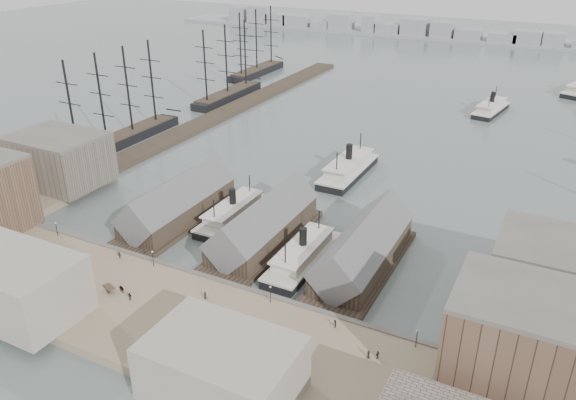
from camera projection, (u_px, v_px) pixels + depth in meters
The scene contains 39 objects.
ground at pixel (227, 275), 126.63m from camera, with size 900.00×900.00×0.00m, color #515D5C.
quay at pixel (172, 321), 110.15m from camera, with size 180.00×30.00×2.00m, color #827057.
seawall at pixel (214, 282), 121.97m from camera, with size 180.00×1.20×2.30m, color #59544C.
west_wharf at pixel (220, 115), 234.54m from camera, with size 10.00×220.00×1.60m, color #2D231C.
ferry_shed_west at pixel (178, 204), 148.88m from camera, with size 14.00×42.00×12.60m.
ferry_shed_center at pixel (264, 225), 138.17m from camera, with size 14.00×42.00×12.60m.
ferry_shed_east at pixel (363, 250), 127.46m from camera, with size 14.00×42.00×12.60m.
warehouse_west_back at pixel (59, 160), 166.03m from camera, with size 26.00×20.00×14.00m, color #60564C.
warehouse_east_front at pixel (549, 360), 84.85m from camera, with size 30.00×18.00×19.00m, color brown.
warehouse_east_back at pixel (570, 284), 106.55m from camera, with size 28.00×20.00×15.00m, color #60564C.
street_bldg_center at pixel (222, 368), 89.70m from camera, with size 24.00×16.00×10.00m, color gray.
street_bldg_west at pixel (8, 282), 109.86m from camera, with size 30.00×16.00×12.00m, color gray.
lamp_post_far_w at pixel (56, 226), 137.52m from camera, with size 0.44×0.44×3.92m.
lamp_post_near_w at pixel (153, 256), 125.16m from camera, with size 0.44×0.44×3.92m.
lamp_post_near_e at pixel (270, 291), 112.80m from camera, with size 0.44×0.44×3.92m.
lamp_post_far_e at pixel (417, 335), 100.44m from camera, with size 0.44×0.44×3.92m.
far_shore at pixel (483, 36), 393.91m from camera, with size 500.00×40.00×15.72m.
ferry_docked_west at pixel (233, 213), 149.73m from camera, with size 8.17×27.24×9.73m.
ferry_docked_east at pixel (303, 255), 130.09m from camera, with size 8.26×27.53×9.83m.
ferry_open_near at pixel (348, 168), 177.16m from camera, with size 9.49×31.14×11.11m.
ferry_open_mid at pixel (491, 108), 238.78m from camera, with size 12.20×28.09×9.70m.
sailing_ship_near at pixel (121, 138), 203.29m from camera, with size 8.32×57.31×34.20m.
sailing_ship_mid at pixel (228, 94), 258.57m from camera, with size 8.14×47.05×33.48m.
sailing_ship_far at pixel (257, 70), 303.28m from camera, with size 8.28×46.01×34.05m.
tram at pixel (440, 388), 89.80m from camera, with size 4.26×11.12×3.86m.
horse_cart_left at pixel (73, 255), 129.27m from camera, with size 4.70×1.78×1.52m.
horse_cart_center at pixel (118, 289), 116.82m from camera, with size 5.00×2.71×1.64m.
horse_cart_right at pixel (275, 346), 100.64m from camera, with size 4.53×1.54×1.43m.
pedestrian_0 at pixel (5, 239), 135.68m from camera, with size 0.61×0.45×1.68m, color black.
pedestrian_1 at pixel (44, 271), 122.99m from camera, with size 0.83×0.64×1.70m, color black.
pedestrian_2 at pixel (119, 255), 128.93m from camera, with size 1.07×0.61×1.65m, color black.
pedestrian_3 at pixel (70, 296), 114.44m from camera, with size 1.03×0.43×1.76m, color black.
pedestrian_4 at pixel (205, 295), 114.73m from camera, with size 0.79×0.51×1.61m, color black.
pedestrian_5 at pixel (188, 317), 108.20m from camera, with size 0.60×0.44×1.64m, color black.
pedestrian_6 at pixel (335, 324), 106.33m from camera, with size 0.83×0.65×1.70m, color black.
pedestrian_7 at pixel (265, 356), 98.16m from camera, with size 1.09×0.63×1.68m, color black.
pedestrian_8 at pixel (378, 355), 98.56m from camera, with size 0.96×0.40×1.64m, color black.
pedestrian_10 at pixel (130, 296), 114.33m from camera, with size 1.03×0.43×1.76m, color black.
pedestrian_11 at pixel (369, 354), 98.71m from camera, with size 0.79×0.52×1.62m, color black.
Camera 1 is at (61.02, -88.84, 69.96)m, focal length 35.00 mm.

